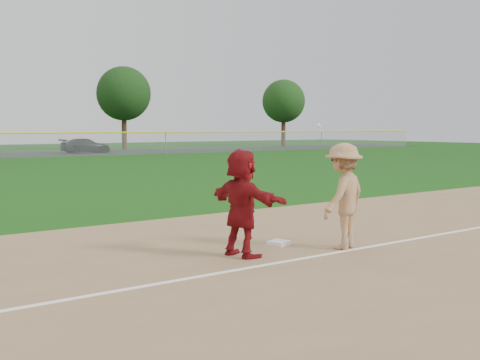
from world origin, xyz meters
TOP-DOWN VIEW (x-y plane):
  - ground at (0.00, 0.00)m, footprint 160.00×160.00m
  - foul_line at (0.00, -0.80)m, footprint 60.00×0.10m
  - first_base at (0.22, 0.45)m, footprint 0.47×0.47m
  - base_runner at (-1.04, 0.05)m, footprint 0.81×1.93m
  - car_right at (14.63, 45.83)m, footprint 4.78×1.99m
  - first_base_play at (1.02, -0.57)m, footprint 1.54×1.17m
  - tree_3 at (22.00, 52.80)m, footprint 6.00×6.00m
  - tree_4 at (44.00, 51.20)m, footprint 5.60×5.60m

SIDE VIEW (x-z plane):
  - ground at x=0.00m, z-range 0.00..0.00m
  - foul_line at x=0.00m, z-range 0.02..0.03m
  - first_base at x=0.22m, z-range 0.02..0.11m
  - car_right at x=14.63m, z-range 0.01..1.39m
  - base_runner at x=-1.04m, z-range 0.02..2.04m
  - first_base_play at x=1.02m, z-range -0.17..2.32m
  - tree_4 at x=44.00m, z-range 1.51..10.18m
  - tree_3 at x=22.00m, z-range 1.57..10.76m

